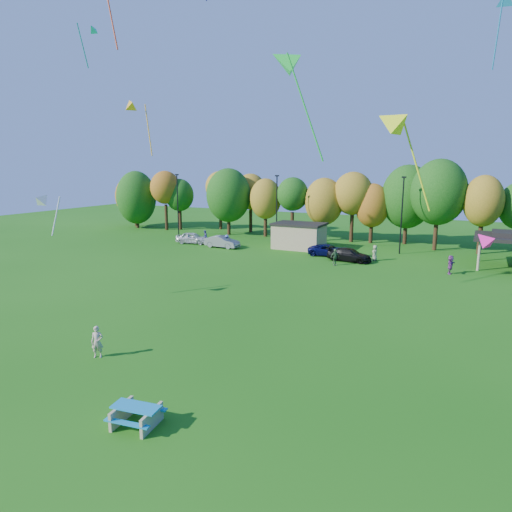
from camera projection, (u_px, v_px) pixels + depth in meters
The scene contains 21 objects.
ground at pixel (196, 406), 19.97m from camera, with size 160.00×160.00×0.00m, color #19600F.
tree_line at pixel (385, 200), 59.19m from camera, with size 93.57×10.55×11.15m.
lamp_posts at pixel (402, 213), 53.22m from camera, with size 64.50×0.25×9.09m.
utility_building at pixel (299, 236), 57.37m from camera, with size 6.30×4.30×3.25m.
picnic_table at pixel (136, 414), 18.36m from camera, with size 2.16×1.87×0.85m.
kite_flyer at pixel (97, 342), 24.83m from camera, with size 0.65×0.42×1.77m, color #C8A996.
car_a at pixel (193, 238), 61.15m from camera, with size 1.80×4.48×1.52m, color silver.
car_b at pixel (222, 242), 58.14m from camera, with size 1.59×4.57×1.51m, color gray.
car_c at pixel (328, 250), 52.88m from camera, with size 2.16×4.69×1.30m, color #0C0D49.
car_d at pixel (349, 255), 49.89m from camera, with size 1.99×4.89×1.42m, color black.
far_person_0 at pixel (335, 257), 47.81m from camera, with size 1.04×0.43×1.77m, color #4D7447.
far_person_1 at pixel (227, 241), 58.30m from camera, with size 1.06×0.61×1.64m, color #546EBA.
far_person_2 at pixel (375, 253), 50.11m from camera, with size 0.84×0.55×1.73m, color #96A16E.
far_person_3 at pixel (205, 236), 62.52m from camera, with size 0.77×0.60×1.58m, color #53479D.
far_person_4 at pixel (450, 265), 44.01m from camera, with size 1.70×0.54×1.83m, color #8E3B8C.
kite_0 at pixel (390, 122), 23.87m from camera, with size 3.47×1.91×5.62m.
kite_4 at pixel (283, 61), 29.65m from camera, with size 4.53×2.67×7.66m.
kite_7 at pixel (131, 105), 41.37m from camera, with size 2.97×2.41×5.42m.
kite_8 at pixel (44, 199), 32.95m from camera, with size 1.08×2.15×3.45m.
kite_9 at pixel (92, 30), 44.30m from camera, with size 1.14×2.56×4.29m.
kite_12 at pixel (484, 239), 21.34m from camera, with size 1.31×1.20×1.08m.
Camera 1 is at (10.53, -15.20, 10.34)m, focal length 32.00 mm.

